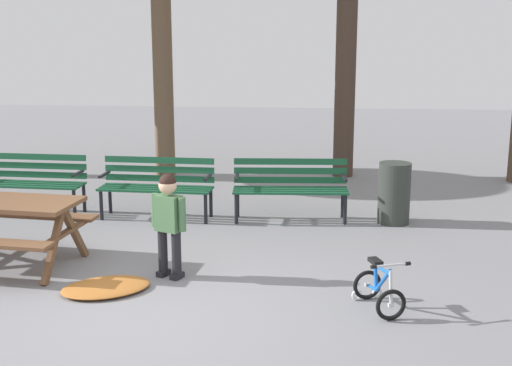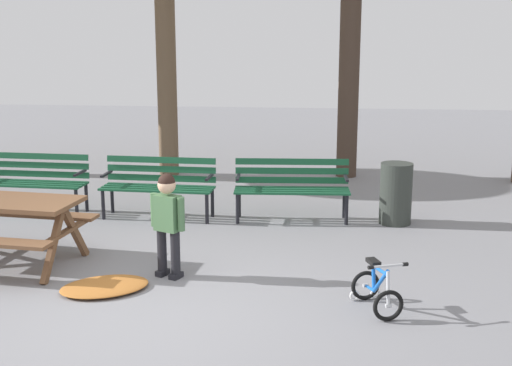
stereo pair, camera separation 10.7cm
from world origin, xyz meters
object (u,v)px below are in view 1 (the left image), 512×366
object	(u,v)px
park_bench_far_left	(31,178)
child_standing	(169,217)
park_bench_left	(157,182)
park_bench_right	(290,184)
kids_bicycle	(379,289)
trash_bin	(394,193)

from	to	relation	value
park_bench_far_left	child_standing	world-z (taller)	child_standing
park_bench_left	child_standing	size ratio (longest dim) A/B	1.42
park_bench_far_left	park_bench_right	size ratio (longest dim) A/B	1.00
park_bench_far_left	park_bench_right	xyz separation A→B (m)	(3.79, -0.04, 0.00)
child_standing	kids_bicycle	world-z (taller)	child_standing
trash_bin	park_bench_far_left	bearing A→B (deg)	178.92
park_bench_far_left	child_standing	size ratio (longest dim) A/B	1.42
park_bench_left	kids_bicycle	bearing A→B (deg)	-46.84
park_bench_left	child_standing	distance (m)	2.48
park_bench_far_left	park_bench_left	world-z (taller)	same
child_standing	kids_bicycle	distance (m)	2.32
park_bench_right	kids_bicycle	size ratio (longest dim) A/B	2.58
park_bench_far_left	trash_bin	world-z (taller)	park_bench_far_left
park_bench_left	kids_bicycle	size ratio (longest dim) A/B	2.57
park_bench_far_left	park_bench_right	world-z (taller)	same
park_bench_far_left	trash_bin	bearing A→B (deg)	-1.08
park_bench_right	child_standing	size ratio (longest dim) A/B	1.42
park_bench_left	child_standing	bearing A→B (deg)	-73.75
park_bench_far_left	park_bench_left	xyz separation A→B (m)	(1.90, -0.10, 0.00)
trash_bin	park_bench_left	bearing A→B (deg)	-179.98
park_bench_far_left	kids_bicycle	bearing A→B (deg)	-33.49
child_standing	kids_bicycle	bearing A→B (deg)	-17.18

